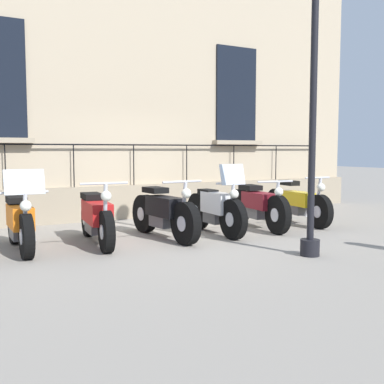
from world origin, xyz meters
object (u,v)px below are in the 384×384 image
object	(u,v)px
motorcycle_orange	(20,223)
lamppost	(314,52)
motorcycle_black	(164,213)
motorcycle_white	(215,210)
motorcycle_red	(97,218)
motorcycle_maroon	(258,206)
motorcycle_yellow	(297,204)

from	to	relation	value
motorcycle_orange	lamppost	size ratio (longest dim) A/B	0.42
motorcycle_black	motorcycle_white	distance (m)	1.01
motorcycle_black	lamppost	bearing A→B (deg)	28.72
motorcycle_red	motorcycle_black	xyz separation A→B (m)	(0.11, 1.18, 0.01)
motorcycle_black	motorcycle_white	xyz separation A→B (m)	(0.08, 1.00, 0.01)
motorcycle_white	motorcycle_maroon	distance (m)	1.08
motorcycle_red	motorcycle_maroon	world-z (taller)	motorcycle_red
motorcycle_orange	motorcycle_yellow	xyz separation A→B (m)	(-0.04, 5.55, -0.02)
motorcycle_white	motorcycle_yellow	distance (m)	2.19
motorcycle_red	motorcycle_maroon	size ratio (longest dim) A/B	0.98
motorcycle_white	motorcycle_yellow	bearing A→B (deg)	96.57
motorcycle_red	lamppost	bearing A→B (deg)	45.49
lamppost	motorcycle_yellow	bearing A→B (deg)	141.66
motorcycle_orange	motorcycle_maroon	size ratio (longest dim) A/B	0.88
motorcycle_maroon	lamppost	bearing A→B (deg)	-19.56
motorcycle_red	motorcycle_white	distance (m)	2.19
motorcycle_black	motorcycle_maroon	size ratio (longest dim) A/B	0.97
motorcycle_maroon	motorcycle_yellow	distance (m)	1.11
motorcycle_black	lamppost	world-z (taller)	lamppost
motorcycle_maroon	lamppost	size ratio (longest dim) A/B	0.48
motorcycle_orange	motorcycle_maroon	world-z (taller)	motorcycle_orange
motorcycle_orange	motorcycle_yellow	size ratio (longest dim) A/B	0.87
motorcycle_orange	motorcycle_maroon	xyz separation A→B (m)	(0.07, 4.44, 0.01)
motorcycle_red	motorcycle_yellow	bearing A→B (deg)	90.82
motorcycle_black	motorcycle_yellow	bearing A→B (deg)	93.03
motorcycle_red	motorcycle_black	distance (m)	1.18
motorcycle_white	lamppost	world-z (taller)	lamppost
motorcycle_black	motorcycle_white	world-z (taller)	motorcycle_white
motorcycle_black	motorcycle_maroon	xyz separation A→B (m)	(-0.06, 2.08, 0.00)
motorcycle_orange	motorcycle_white	xyz separation A→B (m)	(0.21, 3.37, 0.01)
motorcycle_white	motorcycle_yellow	xyz separation A→B (m)	(-0.25, 2.18, -0.03)
motorcycle_maroon	motorcycle_red	bearing A→B (deg)	-90.83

